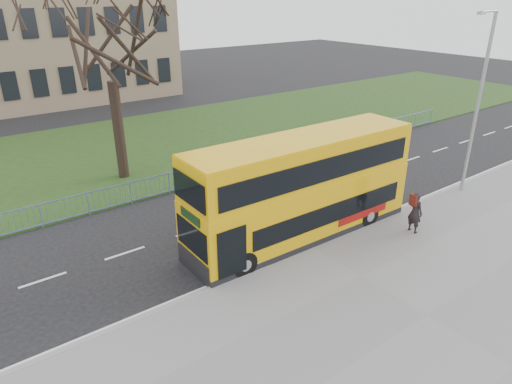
% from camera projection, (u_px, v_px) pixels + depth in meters
% --- Properties ---
extents(ground, '(120.00, 120.00, 0.00)m').
position_uv_depth(ground, '(286.00, 233.00, 19.04)').
color(ground, black).
rests_on(ground, ground).
extents(pavement, '(80.00, 10.50, 0.12)m').
position_uv_depth(pavement, '(427.00, 317.00, 14.06)').
color(pavement, slate).
rests_on(pavement, ground).
extents(kerb, '(80.00, 0.20, 0.14)m').
position_uv_depth(kerb, '(311.00, 247.00, 17.87)').
color(kerb, gray).
rests_on(kerb, ground).
extents(grass_verge, '(80.00, 15.40, 0.08)m').
position_uv_depth(grass_verge, '(143.00, 147.00, 29.51)').
color(grass_verge, '#193513').
rests_on(grass_verge, ground).
extents(guard_railing, '(40.00, 0.12, 1.10)m').
position_uv_depth(guard_railing, '(204.00, 174.00, 23.66)').
color(guard_railing, '#6680B6').
rests_on(guard_railing, ground).
extents(bare_tree, '(8.48, 8.48, 12.12)m').
position_uv_depth(bare_tree, '(110.00, 61.00, 22.25)').
color(bare_tree, black).
rests_on(bare_tree, grass_verge).
extents(yellow_bus, '(9.97, 2.54, 4.16)m').
position_uv_depth(yellow_bus, '(303.00, 186.00, 17.96)').
color(yellow_bus, '#E7AA09').
rests_on(yellow_bus, ground).
extents(pedestrian, '(0.43, 0.65, 1.75)m').
position_uv_depth(pedestrian, '(415.00, 212.00, 18.60)').
color(pedestrian, black).
rests_on(pedestrian, pavement).
extents(street_lamp, '(1.79, 0.35, 8.43)m').
position_uv_depth(street_lamp, '(478.00, 98.00, 20.97)').
color(street_lamp, '#94989D').
rests_on(street_lamp, pavement).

